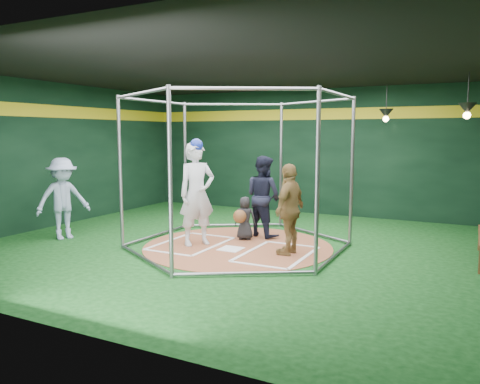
% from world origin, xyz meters
% --- Properties ---
extents(room_shell, '(10.10, 9.10, 3.53)m').
position_xyz_m(room_shell, '(0.00, 0.01, 1.75)').
color(room_shell, '#0D3911').
rests_on(room_shell, ground).
extents(clay_disc, '(3.80, 3.80, 0.01)m').
position_xyz_m(clay_disc, '(0.00, 0.00, 0.01)').
color(clay_disc, '#9A5738').
rests_on(clay_disc, ground).
extents(home_plate, '(0.43, 0.43, 0.01)m').
position_xyz_m(home_plate, '(0.00, -0.30, 0.02)').
color(home_plate, white).
rests_on(home_plate, clay_disc).
extents(batter_box_left, '(1.17, 1.77, 0.01)m').
position_xyz_m(batter_box_left, '(-0.95, -0.25, 0.02)').
color(batter_box_left, white).
rests_on(batter_box_left, clay_disc).
extents(batter_box_right, '(1.17, 1.77, 0.01)m').
position_xyz_m(batter_box_right, '(0.95, -0.25, 0.02)').
color(batter_box_right, white).
rests_on(batter_box_right, clay_disc).
extents(batting_cage, '(4.05, 4.67, 3.00)m').
position_xyz_m(batting_cage, '(-0.00, -0.00, 1.50)').
color(batting_cage, gray).
rests_on(batting_cage, ground).
extents(pendant_lamp_near, '(0.34, 0.34, 0.90)m').
position_xyz_m(pendant_lamp_near, '(2.20, 3.60, 2.74)').
color(pendant_lamp_near, black).
rests_on(pendant_lamp_near, room_shell).
extents(pendant_lamp_far, '(0.34, 0.34, 0.90)m').
position_xyz_m(pendant_lamp_far, '(4.00, 2.00, 2.74)').
color(pendant_lamp_far, black).
rests_on(pendant_lamp_far, room_shell).
extents(batter_figure, '(0.84, 0.91, 2.16)m').
position_xyz_m(batter_figure, '(-0.80, -0.25, 1.08)').
color(batter_figure, silver).
rests_on(batter_figure, clay_disc).
extents(visitor_leopard, '(0.51, 1.04, 1.71)m').
position_xyz_m(visitor_leopard, '(1.15, -0.11, 0.87)').
color(visitor_leopard, tan).
rests_on(visitor_leopard, clay_disc).
extents(catcher_figure, '(0.52, 0.60, 0.93)m').
position_xyz_m(catcher_figure, '(-0.13, 0.56, 0.49)').
color(catcher_figure, black).
rests_on(catcher_figure, clay_disc).
extents(umpire, '(1.05, 0.94, 1.78)m').
position_xyz_m(umpire, '(0.07, 1.09, 0.90)').
color(umpire, black).
rests_on(umpire, clay_disc).
extents(bystander_blue, '(1.08, 1.30, 1.76)m').
position_xyz_m(bystander_blue, '(-3.68, -1.06, 0.88)').
color(bystander_blue, '#93A5C3').
rests_on(bystander_blue, ground).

